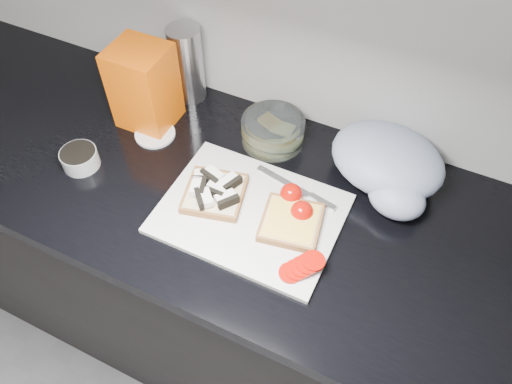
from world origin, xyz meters
TOP-DOWN VIEW (x-y plane):
  - base_cabinet at (0.00, 1.20)m, footprint 3.50×0.60m
  - countertop at (0.00, 1.20)m, footprint 3.50×0.64m
  - cutting_board at (0.11, 1.15)m, footprint 0.40×0.30m
  - bread_left at (0.02, 1.15)m, footprint 0.17×0.17m
  - bread_right at (0.21, 1.15)m, footprint 0.15×0.15m
  - tomato_slices at (0.28, 1.06)m, footprint 0.10×0.10m
  - knife at (0.21, 1.25)m, footprint 0.22×0.06m
  - seed_tub at (-0.33, 1.11)m, footprint 0.09×0.09m
  - tub_lid at (-0.22, 1.27)m, footprint 0.13×0.13m
  - glass_bowl at (0.06, 1.39)m, footprint 0.16×0.16m
  - bread_bag at (-0.27, 1.32)m, footprint 0.14×0.13m
  - steel_canister at (-0.22, 1.45)m, footprint 0.09×0.09m
  - grocery_bag at (0.36, 1.38)m, footprint 0.30×0.28m
  - whole_tomatoes at (0.20, 1.20)m, footprint 0.09×0.09m

SIDE VIEW (x-z plane):
  - base_cabinet at x=0.00m, z-range 0.00..0.86m
  - countertop at x=0.00m, z-range 0.86..0.90m
  - tub_lid at x=-0.22m, z-range 0.90..0.91m
  - cutting_board at x=0.11m, z-range 0.90..0.91m
  - knife at x=0.21m, z-range 0.91..0.92m
  - bread_right at x=0.21m, z-range 0.91..0.93m
  - tomato_slices at x=0.28m, z-range 0.91..0.93m
  - seed_tub at x=-0.33m, z-range 0.90..0.95m
  - bread_left at x=0.02m, z-range 0.90..0.95m
  - whole_tomatoes at x=0.20m, z-range 0.90..0.95m
  - glass_bowl at x=0.06m, z-range 0.90..0.97m
  - grocery_bag at x=0.36m, z-range 0.90..1.02m
  - steel_canister at x=-0.22m, z-range 0.90..1.11m
  - bread_bag at x=-0.27m, z-range 0.90..1.12m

